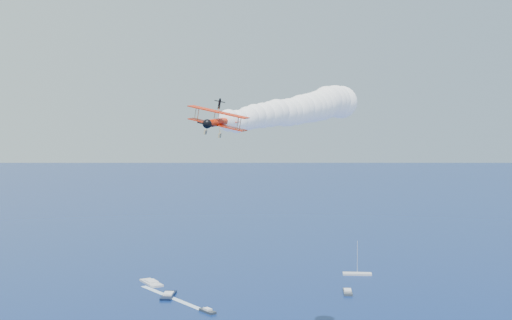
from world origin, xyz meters
TOP-DOWN VIEW (x-y plane):
  - biplane_lead at (13.47, 36.74)m, footprint 10.09×10.47m
  - biplane_trail at (-17.48, 4.81)m, footprint 9.49×10.17m
  - smoke_trail_lead at (33.41, 54.04)m, footprint 55.05×54.58m
  - smoke_trail_trail at (4.40, 19.58)m, footprint 54.92×51.52m

SIDE VIEW (x-z plane):
  - biplane_trail at x=-17.48m, z-range 53.67..59.76m
  - biplane_lead at x=13.47m, z-range 54.57..61.23m
  - smoke_trail_trail at x=4.40m, z-range 53.79..63.60m
  - smoke_trail_lead at x=33.41m, z-range 54.98..64.78m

